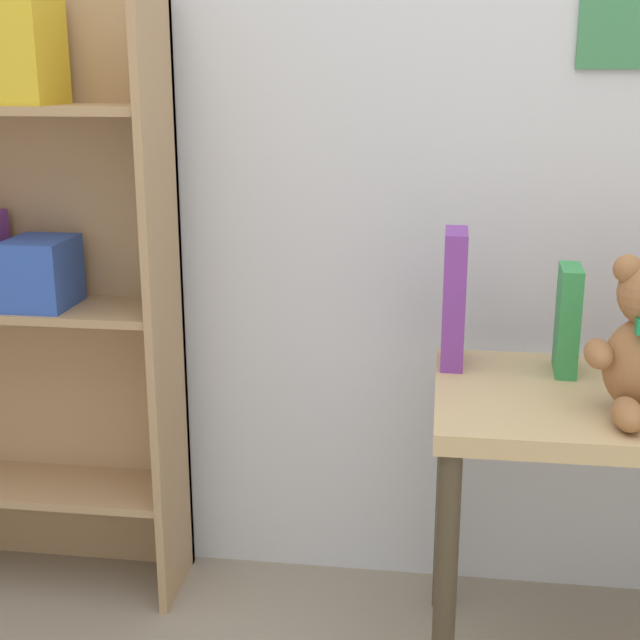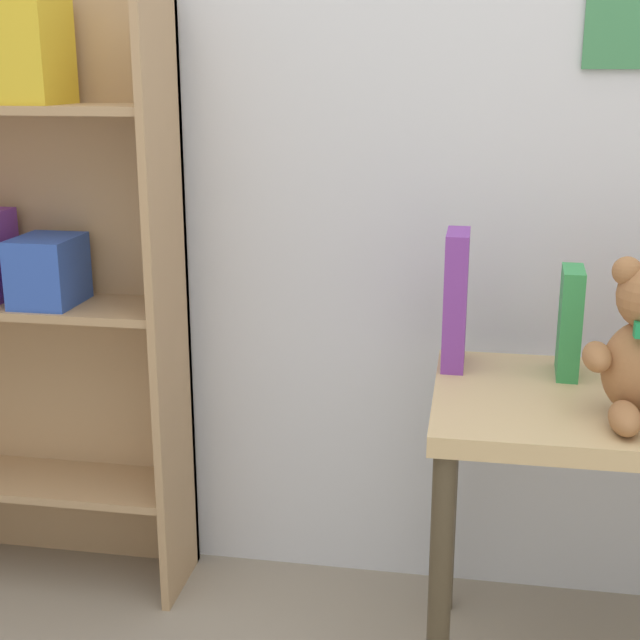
{
  "view_description": "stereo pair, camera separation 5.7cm",
  "coord_description": "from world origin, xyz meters",
  "px_view_note": "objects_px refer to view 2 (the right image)",
  "views": [
    {
      "loc": [
        -0.02,
        -0.64,
        1.16
      ],
      "look_at": [
        -0.25,
        0.98,
        0.7
      ],
      "focal_mm": 50.0,
      "sensor_mm": 36.0,
      "label": 1
    },
    {
      "loc": [
        0.03,
        -0.63,
        1.16
      ],
      "look_at": [
        -0.25,
        0.98,
        0.7
      ],
      "focal_mm": 50.0,
      "sensor_mm": 36.0,
      "label": 2
    }
  ],
  "objects_px": {
    "display_table": "(630,444)",
    "book_standing_green": "(570,322)",
    "bookshelf_side": "(22,261)",
    "book_standing_purple": "(456,299)"
  },
  "relations": [
    {
      "from": "book_standing_purple",
      "to": "book_standing_green",
      "type": "bearing_deg",
      "value": -5.24
    },
    {
      "from": "display_table",
      "to": "book_standing_green",
      "type": "distance_m",
      "value": 0.25
    },
    {
      "from": "book_standing_green",
      "to": "display_table",
      "type": "bearing_deg",
      "value": -45.0
    },
    {
      "from": "bookshelf_side",
      "to": "book_standing_green",
      "type": "height_order",
      "value": "bookshelf_side"
    },
    {
      "from": "display_table",
      "to": "book_standing_purple",
      "type": "distance_m",
      "value": 0.42
    },
    {
      "from": "display_table",
      "to": "bookshelf_side",
      "type": "bearing_deg",
      "value": 169.93
    },
    {
      "from": "book_standing_purple",
      "to": "bookshelf_side",
      "type": "bearing_deg",
      "value": 175.26
    },
    {
      "from": "bookshelf_side",
      "to": "display_table",
      "type": "distance_m",
      "value": 1.32
    },
    {
      "from": "display_table",
      "to": "book_standing_purple",
      "type": "relative_size",
      "value": 2.65
    },
    {
      "from": "bookshelf_side",
      "to": "book_standing_green",
      "type": "distance_m",
      "value": 1.17
    }
  ]
}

